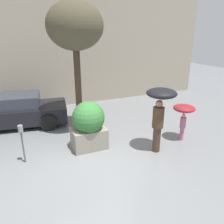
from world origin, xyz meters
name	(u,v)px	position (x,y,z in m)	size (l,w,h in m)	color
ground_plane	(97,169)	(0.00, 0.00, 0.00)	(40.00, 40.00, 0.00)	slate
building_facade	(51,48)	(0.00, 6.50, 3.00)	(18.00, 0.30, 6.00)	#9E937F
planter_box	(89,124)	(0.20, 1.31, 0.85)	(1.13, 1.07, 1.63)	gray
person_adult	(160,104)	(2.23, 0.25, 1.59)	(0.95, 0.95, 2.09)	#473323
person_child	(184,111)	(3.50, 0.55, 1.09)	(0.77, 0.77, 1.32)	#B76684
parked_car_near	(18,111)	(-1.89, 4.40, 0.62)	(4.17, 2.49, 1.33)	black
street_tree	(75,28)	(0.31, 2.77, 3.87)	(1.98, 1.98, 4.78)	#423323
parking_meter	(21,136)	(-1.87, 1.21, 0.87)	(0.14, 0.14, 1.21)	#595B60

